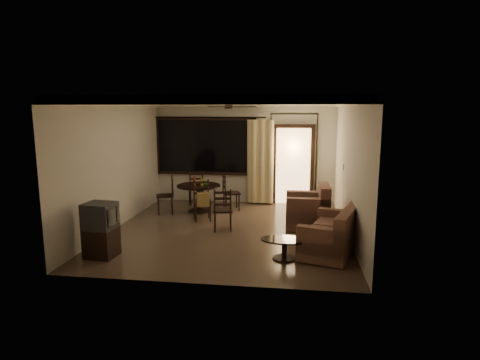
# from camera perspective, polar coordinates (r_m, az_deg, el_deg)

# --- Properties ---
(ground) EXTENTS (5.50, 5.50, 0.00)m
(ground) POSITION_cam_1_polar(r_m,az_deg,el_deg) (8.80, -1.55, -7.14)
(ground) COLOR #7F6651
(ground) RESTS_ON ground
(room_shell) EXTENTS (5.50, 6.70, 5.50)m
(room_shell) POSITION_cam_1_polar(r_m,az_deg,el_deg) (10.13, 3.33, 5.67)
(room_shell) COLOR beige
(room_shell) RESTS_ON ground
(dining_table) EXTENTS (1.11, 1.11, 0.91)m
(dining_table) POSITION_cam_1_polar(r_m,az_deg,el_deg) (10.29, -5.89, -1.51)
(dining_table) COLOR black
(dining_table) RESTS_ON ground
(dining_chair_west) EXTENTS (0.53, 0.53, 0.95)m
(dining_chair_west) POSITION_cam_1_polar(r_m,az_deg,el_deg) (10.31, -10.51, -3.12)
(dining_chair_west) COLOR black
(dining_chair_west) RESTS_ON ground
(dining_chair_east) EXTENTS (0.53, 0.53, 0.95)m
(dining_chair_east) POSITION_cam_1_polar(r_m,az_deg,el_deg) (10.46, -1.30, -2.76)
(dining_chair_east) COLOR black
(dining_chair_east) RESTS_ON ground
(dining_chair_south) EXTENTS (0.53, 0.57, 0.95)m
(dining_chair_south) POSITION_cam_1_polar(r_m,az_deg,el_deg) (9.51, -5.38, -3.96)
(dining_chair_south) COLOR black
(dining_chair_south) RESTS_ON ground
(dining_chair_north) EXTENTS (0.53, 0.53, 0.95)m
(dining_chair_north) POSITION_cam_1_polar(r_m,az_deg,el_deg) (11.11, -6.26, -2.06)
(dining_chair_north) COLOR black
(dining_chair_north) RESTS_ON ground
(tv_cabinet) EXTENTS (0.56, 0.51, 0.98)m
(tv_cabinet) POSITION_cam_1_polar(r_m,az_deg,el_deg) (7.55, -19.17, -6.71)
(tv_cabinet) COLOR black
(tv_cabinet) RESTS_ON ground
(sofa) EXTENTS (1.26, 1.72, 0.82)m
(sofa) POSITION_cam_1_polar(r_m,az_deg,el_deg) (7.58, 13.14, -7.65)
(sofa) COLOR #40261E
(sofa) RESTS_ON ground
(armchair) EXTENTS (0.94, 0.94, 0.94)m
(armchair) POSITION_cam_1_polar(r_m,az_deg,el_deg) (9.05, 9.92, -4.23)
(armchair) COLOR #40261E
(armchair) RESTS_ON ground
(coffee_table) EXTENTS (0.83, 0.50, 0.36)m
(coffee_table) POSITION_cam_1_polar(r_m,az_deg,el_deg) (7.14, 6.33, -9.27)
(coffee_table) COLOR black
(coffee_table) RESTS_ON ground
(side_chair) EXTENTS (0.48, 0.48, 0.94)m
(side_chair) POSITION_cam_1_polar(r_m,az_deg,el_deg) (8.72, -2.46, -5.38)
(side_chair) COLOR black
(side_chair) RESTS_ON ground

